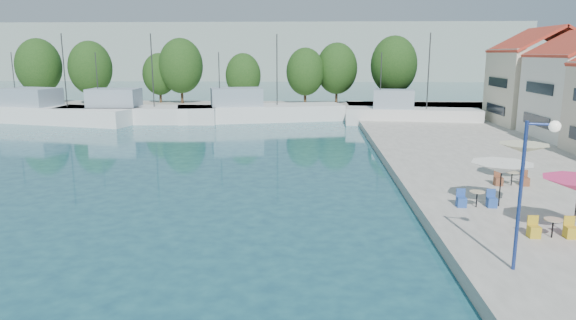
{
  "coord_description": "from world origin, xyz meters",
  "views": [
    {
      "loc": [
        0.93,
        -2.21,
        7.67
      ],
      "look_at": [
        -0.39,
        26.0,
        1.78
      ],
      "focal_mm": 32.0,
      "sensor_mm": 36.0,
      "label": 1
    }
  ],
  "objects_px": {
    "trawler_03": "(257,112)",
    "umbrella_cream": "(524,148)",
    "umbrella_white": "(502,168)",
    "trawler_01": "(49,113)",
    "trawler_04": "(409,115)",
    "street_lamp": "(534,168)",
    "trawler_02": "(135,113)"
  },
  "relations": [
    {
      "from": "trawler_04",
      "to": "street_lamp",
      "type": "bearing_deg",
      "value": -88.0
    },
    {
      "from": "trawler_02",
      "to": "trawler_03",
      "type": "height_order",
      "value": "same"
    },
    {
      "from": "trawler_01",
      "to": "umbrella_white",
      "type": "xyz_separation_m",
      "value": [
        38.59,
        -32.9,
        1.38
      ]
    },
    {
      "from": "trawler_04",
      "to": "street_lamp",
      "type": "distance_m",
      "value": 40.23
    },
    {
      "from": "trawler_03",
      "to": "umbrella_cream",
      "type": "relative_size",
      "value": 7.12
    },
    {
      "from": "umbrella_cream",
      "to": "trawler_02",
      "type": "bearing_deg",
      "value": 138.59
    },
    {
      "from": "trawler_02",
      "to": "street_lamp",
      "type": "relative_size",
      "value": 3.57
    },
    {
      "from": "trawler_01",
      "to": "umbrella_white",
      "type": "relative_size",
      "value": 7.22
    },
    {
      "from": "trawler_04",
      "to": "umbrella_cream",
      "type": "xyz_separation_m",
      "value": [
        1.24,
        -27.52,
        1.4
      ]
    },
    {
      "from": "trawler_04",
      "to": "street_lamp",
      "type": "height_order",
      "value": "trawler_04"
    },
    {
      "from": "street_lamp",
      "to": "trawler_04",
      "type": "bearing_deg",
      "value": 99.16
    },
    {
      "from": "trawler_02",
      "to": "trawler_01",
      "type": "bearing_deg",
      "value": 179.71
    },
    {
      "from": "trawler_02",
      "to": "street_lamp",
      "type": "height_order",
      "value": "trawler_02"
    },
    {
      "from": "trawler_03",
      "to": "street_lamp",
      "type": "relative_size",
      "value": 3.88
    },
    {
      "from": "trawler_01",
      "to": "umbrella_white",
      "type": "bearing_deg",
      "value": -26.42
    },
    {
      "from": "trawler_03",
      "to": "umbrella_white",
      "type": "distance_m",
      "value": 38.39
    },
    {
      "from": "trawler_01",
      "to": "trawler_02",
      "type": "xyz_separation_m",
      "value": [
        9.77,
        0.18,
        0.0
      ]
    },
    {
      "from": "trawler_02",
      "to": "umbrella_cream",
      "type": "bearing_deg",
      "value": -42.76
    },
    {
      "from": "trawler_03",
      "to": "umbrella_cream",
      "type": "distance_m",
      "value": 35.28
    },
    {
      "from": "umbrella_cream",
      "to": "street_lamp",
      "type": "xyz_separation_m",
      "value": [
        -4.76,
        -12.44,
        1.61
      ]
    },
    {
      "from": "trawler_02",
      "to": "trawler_04",
      "type": "xyz_separation_m",
      "value": [
        30.57,
        -0.53,
        0.0
      ]
    },
    {
      "from": "trawler_03",
      "to": "umbrella_white",
      "type": "height_order",
      "value": "trawler_03"
    },
    {
      "from": "trawler_04",
      "to": "umbrella_white",
      "type": "xyz_separation_m",
      "value": [
        -1.75,
        -32.55,
        1.38
      ]
    },
    {
      "from": "trawler_04",
      "to": "trawler_03",
      "type": "bearing_deg",
      "value": 178.11
    },
    {
      "from": "umbrella_cream",
      "to": "trawler_01",
      "type": "bearing_deg",
      "value": 146.17
    },
    {
      "from": "street_lamp",
      "to": "umbrella_white",
      "type": "bearing_deg",
      "value": 90.75
    },
    {
      "from": "trawler_04",
      "to": "street_lamp",
      "type": "relative_size",
      "value": 2.9
    },
    {
      "from": "umbrella_white",
      "to": "umbrella_cream",
      "type": "height_order",
      "value": "umbrella_cream"
    },
    {
      "from": "trawler_04",
      "to": "umbrella_cream",
      "type": "bearing_deg",
      "value": -80.38
    },
    {
      "from": "trawler_01",
      "to": "umbrella_white",
      "type": "height_order",
      "value": "trawler_01"
    },
    {
      "from": "umbrella_white",
      "to": "street_lamp",
      "type": "distance_m",
      "value": 7.8
    },
    {
      "from": "umbrella_white",
      "to": "street_lamp",
      "type": "relative_size",
      "value": 0.57
    }
  ]
}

